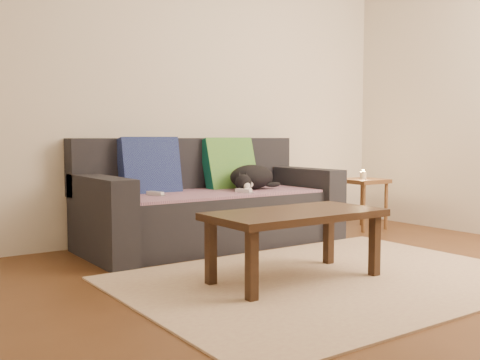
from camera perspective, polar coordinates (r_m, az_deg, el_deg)
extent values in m
plane|color=brown|center=(3.45, 10.94, -10.45)|extent=(4.50, 4.50, 0.00)
cube|color=beige|center=(4.96, -5.84, 9.24)|extent=(4.50, 0.04, 2.60)
cube|color=#232328|center=(4.56, -2.68, -4.05)|extent=(1.70, 0.78, 0.42)
cube|color=#232328|center=(4.86, -5.21, 1.61)|extent=(2.10, 0.18, 0.45)
cube|color=#232328|center=(4.13, -13.94, -3.81)|extent=(0.20, 0.90, 0.60)
cube|color=#232328|center=(5.11, 6.38, -2.14)|extent=(0.20, 0.90, 0.60)
cube|color=#402B51|center=(4.52, -2.55, -1.32)|extent=(1.66, 0.74, 0.02)
cube|color=#121751|center=(4.51, -9.14, 1.17)|extent=(0.49, 0.21, 0.50)
cube|color=#0D5440|center=(4.89, -1.06, 1.47)|extent=(0.47, 0.25, 0.49)
ellipsoid|color=black|center=(4.73, 1.19, 0.32)|extent=(0.40, 0.30, 0.21)
sphere|color=black|center=(4.53, 0.34, -0.28)|extent=(0.14, 0.14, 0.13)
sphere|color=white|center=(4.48, 0.69, -0.60)|extent=(0.06, 0.06, 0.06)
ellipsoid|color=black|center=(4.75, 3.37, -0.46)|extent=(0.16, 0.05, 0.05)
cube|color=white|center=(4.27, -8.61, -1.37)|extent=(0.08, 0.15, 0.03)
cube|color=white|center=(4.43, 0.35, -1.10)|extent=(0.07, 0.15, 0.03)
cube|color=brown|center=(5.48, 12.40, -0.09)|extent=(0.38, 0.38, 0.04)
cylinder|color=brown|center=(5.29, 12.44, -2.86)|extent=(0.03, 0.03, 0.44)
cylinder|color=brown|center=(5.52, 14.61, -2.60)|extent=(0.03, 0.03, 0.44)
cylinder|color=brown|center=(5.50, 10.09, -2.55)|extent=(0.03, 0.03, 0.44)
cylinder|color=brown|center=(5.72, 12.27, -2.32)|extent=(0.03, 0.03, 0.44)
cylinder|color=beige|center=(5.48, 12.41, 0.47)|extent=(0.06, 0.06, 0.07)
sphere|color=#FFBF59|center=(5.48, 12.41, 0.94)|extent=(0.02, 0.02, 0.02)
cube|color=#C6B187|center=(3.55, 9.18, -9.90)|extent=(2.50, 1.80, 0.01)
cube|color=black|center=(3.42, 5.65, -3.50)|extent=(1.08, 0.54, 0.04)
cube|color=black|center=(3.01, 1.20, -8.77)|extent=(0.05, 0.05, 0.39)
cube|color=black|center=(3.64, 13.51, -6.58)|extent=(0.05, 0.05, 0.39)
cube|color=black|center=(3.34, -2.99, -7.44)|extent=(0.05, 0.05, 0.39)
cube|color=black|center=(3.92, 8.99, -5.73)|extent=(0.05, 0.05, 0.39)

